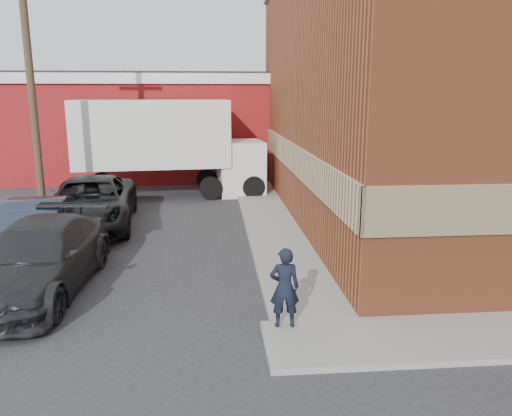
# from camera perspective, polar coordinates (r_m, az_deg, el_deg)

# --- Properties ---
(ground) EXTENTS (90.00, 90.00, 0.00)m
(ground) POSITION_cam_1_polar(r_m,az_deg,el_deg) (10.23, 3.35, -13.26)
(ground) COLOR #28282B
(ground) RESTS_ON ground
(brick_building) EXTENTS (14.25, 18.25, 9.36)m
(brick_building) POSITION_cam_1_polar(r_m,az_deg,el_deg) (20.60, 24.24, 12.27)
(brick_building) COLOR brown
(brick_building) RESTS_ON ground
(sidewalk_west) EXTENTS (1.80, 18.00, 0.12)m
(sidewalk_west) POSITION_cam_1_polar(r_m,az_deg,el_deg) (18.73, 1.22, -0.86)
(sidewalk_west) COLOR gray
(sidewalk_west) RESTS_ON ground
(warehouse) EXTENTS (16.30, 8.30, 5.60)m
(warehouse) POSITION_cam_1_polar(r_m,az_deg,el_deg) (29.50, -14.18, 9.20)
(warehouse) COLOR maroon
(warehouse) RESTS_ON ground
(utility_pole) EXTENTS (2.00, 0.26, 9.00)m
(utility_pole) POSITION_cam_1_polar(r_m,az_deg,el_deg) (19.09, -24.30, 12.50)
(utility_pole) COLOR #503B28
(utility_pole) RESTS_ON ground
(man) EXTENTS (0.58, 0.39, 1.58)m
(man) POSITION_cam_1_polar(r_m,az_deg,el_deg) (9.63, 3.27, -9.06)
(man) COLOR black
(man) RESTS_ON sidewalk_south
(sedan) EXTENTS (1.92, 4.77, 1.54)m
(sedan) POSITION_cam_1_polar(r_m,az_deg,el_deg) (15.56, -24.03, -2.15)
(sedan) COLOR #282F43
(sedan) RESTS_ON ground
(suv_a) EXTENTS (3.38, 6.36, 1.70)m
(suv_a) POSITION_cam_1_polar(r_m,az_deg,el_deg) (18.07, -18.39, 0.55)
(suv_a) COLOR black
(suv_a) RESTS_ON ground
(suv_b) EXTENTS (2.56, 5.66, 1.61)m
(suv_b) POSITION_cam_1_polar(r_m,az_deg,el_deg) (12.62, -23.63, -5.28)
(suv_b) COLOR #262729
(suv_b) RESTS_ON ground
(box_truck) EXTENTS (8.82, 3.33, 4.26)m
(box_truck) POSITION_cam_1_polar(r_m,az_deg,el_deg) (22.60, -9.60, 7.50)
(box_truck) COLOR white
(box_truck) RESTS_ON ground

